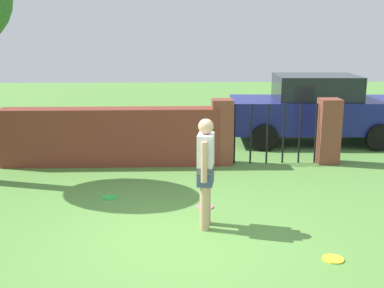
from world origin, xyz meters
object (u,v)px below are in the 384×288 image
car (315,109)px  frisbee_green (110,197)px  frisbee_yellow (333,259)px  frisbee_pink (205,207)px  person (206,168)px

car → frisbee_green: 6.23m
frisbee_yellow → frisbee_pink: bearing=128.7°
person → frisbee_pink: 1.18m
frisbee_green → frisbee_yellow: (3.13, -2.40, 0.00)m
person → frisbee_pink: size_ratio=6.00×
person → frisbee_yellow: 2.11m
car → frisbee_yellow: bearing=-101.2°
frisbee_green → frisbee_yellow: 3.94m
car → frisbee_yellow: 6.67m
person → frisbee_pink: (0.04, 0.78, -0.89)m
car → frisbee_pink: bearing=-121.6°
frisbee_yellow → frisbee_green: bearing=142.6°
frisbee_green → frisbee_yellow: size_ratio=1.00×
person → car: size_ratio=0.38×
frisbee_pink → frisbee_yellow: bearing=-51.3°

